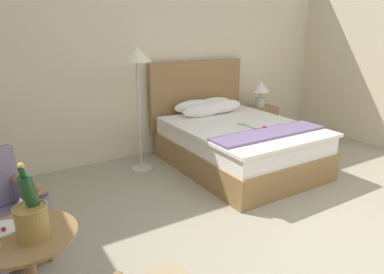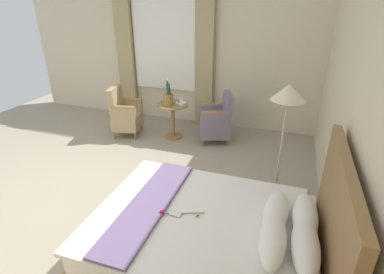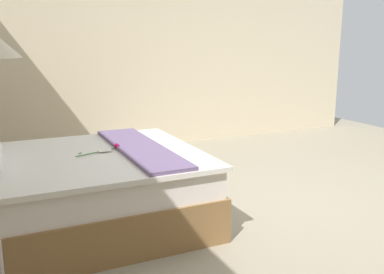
{
  "view_description": "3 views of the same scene",
  "coord_description": "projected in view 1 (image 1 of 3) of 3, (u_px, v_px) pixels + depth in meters",
  "views": [
    {
      "loc": [
        -2.26,
        -1.5,
        1.85
      ],
      "look_at": [
        -0.7,
        1.04,
        0.91
      ],
      "focal_mm": 32.0,
      "sensor_mm": 36.0,
      "label": 1
    },
    {
      "loc": [
        2.75,
        2.58,
        2.49
      ],
      "look_at": [
        -0.59,
        1.45,
        0.84
      ],
      "focal_mm": 28.0,
      "sensor_mm": 36.0,
      "label": 2
    },
    {
      "loc": [
        -2.82,
        2.53,
        1.53
      ],
      "look_at": [
        -0.54,
        1.46,
        0.97
      ],
      "focal_mm": 40.0,
      "sensor_mm": 36.0,
      "label": 3
    }
  ],
  "objects": [
    {
      "name": "wine_glass_near_bucket",
      "position": [
        21.0,
        204.0,
        2.15
      ],
      "size": [
        0.07,
        0.07,
        0.16
      ],
      "color": "white",
      "rests_on": "side_table_round"
    },
    {
      "name": "snack_plate",
      "position": [
        2.0,
        229.0,
        2.07
      ],
      "size": [
        0.2,
        0.2,
        0.04
      ],
      "color": "white",
      "rests_on": "side_table_round"
    },
    {
      "name": "nightstand",
      "position": [
        259.0,
        123.0,
        5.87
      ],
      "size": [
        0.53,
        0.4,
        0.6
      ],
      "color": "olive",
      "rests_on": "ground"
    },
    {
      "name": "ground_plane",
      "position": [
        327.0,
        257.0,
        2.89
      ],
      "size": [
        7.8,
        7.8,
        0.0
      ],
      "primitive_type": "plane",
      "color": "gray"
    },
    {
      "name": "bedside_lamp",
      "position": [
        261.0,
        90.0,
        5.7
      ],
      "size": [
        0.29,
        0.29,
        0.43
      ],
      "color": "#ADB9AE",
      "rests_on": "nightstand"
    },
    {
      "name": "champagne_bucket",
      "position": [
        32.0,
        216.0,
        1.96
      ],
      "size": [
        0.19,
        0.19,
        0.48
      ],
      "color": "olive",
      "rests_on": "side_table_round"
    },
    {
      "name": "bed",
      "position": [
        234.0,
        140.0,
        4.78
      ],
      "size": [
        1.64,
        2.15,
        1.38
      ],
      "color": "olive",
      "rests_on": "ground"
    },
    {
      "name": "wall_headboard_side",
      "position": [
        156.0,
        55.0,
        5.06
      ],
      "size": [
        6.39,
        0.12,
        2.97
      ],
      "color": "beige",
      "rests_on": "ground"
    },
    {
      "name": "side_table_round",
      "position": [
        31.0,
        270.0,
        2.1
      ],
      "size": [
        0.61,
        0.61,
        0.68
      ],
      "color": "olive",
      "rests_on": "ground"
    },
    {
      "name": "floor_lamp_brass",
      "position": [
        137.0,
        66.0,
        4.27
      ],
      "size": [
        0.39,
        0.39,
        1.65
      ],
      "color": "#BDB1AD",
      "rests_on": "ground"
    }
  ]
}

